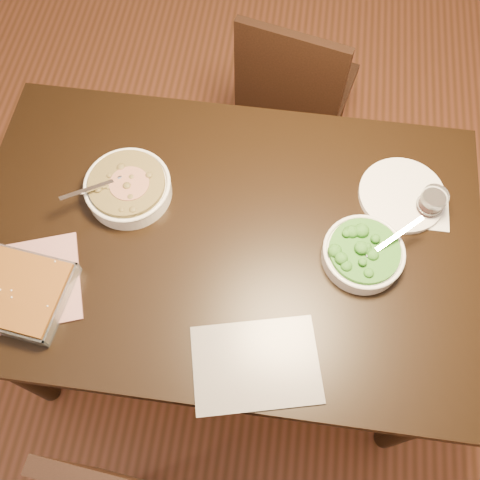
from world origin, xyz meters
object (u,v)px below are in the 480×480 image
at_px(table, 224,250).
at_px(broccoli_bowl, 363,253).
at_px(wine_tumbler, 431,202).
at_px(dinner_plate, 402,195).
at_px(stew_bowl, 128,187).
at_px(chair_far, 294,91).
at_px(baking_dish, 10,290).

distance_m(table, broccoli_bowl, 0.39).
bearing_deg(wine_tumbler, table, -164.43).
height_order(broccoli_bowl, dinner_plate, broccoli_bowl).
height_order(stew_bowl, chair_far, stew_bowl).
height_order(broccoli_bowl, wine_tumbler, same).
xyz_separation_m(table, chair_far, (0.15, 0.78, -0.19)).
height_order(stew_bowl, baking_dish, stew_bowl).
distance_m(table, wine_tumbler, 0.59).
xyz_separation_m(dinner_plate, chair_far, (-0.33, 0.59, -0.29)).
bearing_deg(chair_far, broccoli_bowl, 119.69).
xyz_separation_m(broccoli_bowl, chair_far, (-0.23, 0.80, -0.31)).
distance_m(stew_bowl, baking_dish, 0.41).
distance_m(table, stew_bowl, 0.32).
height_order(table, dinner_plate, dinner_plate).
bearing_deg(table, stew_bowl, 161.00).
bearing_deg(baking_dish, stew_bowl, 62.23).
xyz_separation_m(stew_bowl, baking_dish, (-0.23, -0.34, -0.01)).
bearing_deg(table, wine_tumbler, 15.57).
height_order(table, stew_bowl, stew_bowl).
bearing_deg(chair_far, stew_bowl, 71.83).
relative_size(broccoli_bowl, wine_tumbler, 2.67).
distance_m(table, dinner_plate, 0.53).
relative_size(stew_bowl, wine_tumbler, 2.95).
distance_m(broccoli_bowl, wine_tumbler, 0.24).
xyz_separation_m(wine_tumbler, dinner_plate, (-0.07, 0.04, -0.04)).
xyz_separation_m(stew_bowl, chair_far, (0.43, 0.69, -0.32)).
distance_m(broccoli_bowl, dinner_plate, 0.23).
distance_m(table, chair_far, 0.82).
bearing_deg(chair_far, dinner_plate, 133.10).
bearing_deg(table, dinner_plate, 21.50).
xyz_separation_m(stew_bowl, broccoli_bowl, (0.66, -0.11, -0.00)).
bearing_deg(stew_bowl, broccoli_bowl, -9.86).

